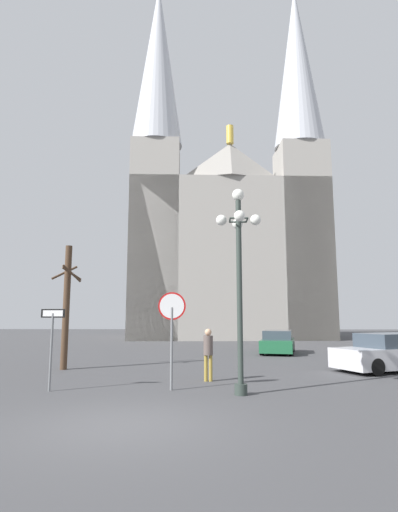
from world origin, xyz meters
TOP-DOWN VIEW (x-y plane):
  - ground_plane at (0.00, 0.00)m, footprint 120.00×120.00m
  - cathedral at (3.33, 32.21)m, footprint 19.64×12.27m
  - stop_sign at (0.59, 3.97)m, footprint 0.84×0.11m
  - one_way_arrow_sign at (-2.95, 3.67)m, footprint 0.72×0.07m
  - street_lamp at (2.60, 3.29)m, footprint 1.32×1.32m
  - bare_tree at (-4.30, 8.50)m, footprint 1.39×1.40m
  - parked_car_near_green at (5.64, 16.19)m, footprint 2.63×4.38m
  - parked_car_far_silver at (8.90, 8.48)m, footprint 4.84×3.51m
  - pedestrian_walking at (1.67, 5.67)m, footprint 0.32×0.32m

SIDE VIEW (x-z plane):
  - ground_plane at x=0.00m, z-range 0.00..0.00m
  - parked_car_near_green at x=5.64m, z-range -0.03..1.29m
  - parked_car_far_silver at x=8.90m, z-range -0.04..1.44m
  - pedestrian_walking at x=1.67m, z-range 0.19..1.93m
  - one_way_arrow_sign at x=-2.95m, z-range 0.35..2.73m
  - stop_sign at x=0.59m, z-range 0.61..3.49m
  - bare_tree at x=-4.30m, z-range 0.10..5.23m
  - street_lamp at x=2.60m, z-range 0.71..6.63m
  - cathedral at x=3.33m, z-range -7.06..30.50m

